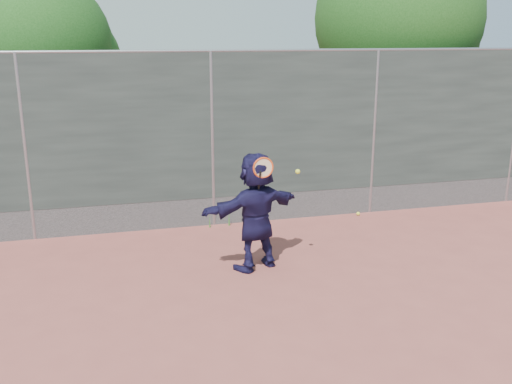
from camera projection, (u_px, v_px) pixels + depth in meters
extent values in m
plane|color=#9E4C42|center=(266.00, 315.00, 6.86)|extent=(80.00, 80.00, 0.00)
imported|color=#19153C|center=(256.00, 211.00, 8.04)|extent=(1.65, 1.03, 1.70)
sphere|color=yellow|center=(358.00, 214.00, 10.62)|extent=(0.07, 0.07, 0.07)
cube|color=#38423D|center=(212.00, 127.00, 9.66)|extent=(20.00, 0.04, 2.50)
cube|color=slate|center=(214.00, 211.00, 10.06)|extent=(20.00, 0.03, 0.50)
cylinder|color=gray|center=(210.00, 51.00, 9.33)|extent=(20.00, 0.05, 0.05)
cylinder|color=gray|center=(25.00, 150.00, 9.01)|extent=(0.06, 0.06, 3.00)
cylinder|color=gray|center=(212.00, 141.00, 9.73)|extent=(0.06, 0.06, 3.00)
cylinder|color=gray|center=(374.00, 134.00, 10.44)|extent=(0.06, 0.06, 3.00)
torus|color=#E64815|center=(263.00, 168.00, 7.69)|extent=(0.29, 0.04, 0.29)
cylinder|color=beige|center=(263.00, 168.00, 7.69)|extent=(0.25, 0.02, 0.25)
cylinder|color=black|center=(259.00, 182.00, 7.75)|extent=(0.04, 0.13, 0.33)
sphere|color=yellow|center=(298.00, 172.00, 7.83)|extent=(0.07, 0.07, 0.07)
cylinder|color=#382314|center=(391.00, 124.00, 12.91)|extent=(0.28, 0.28, 2.60)
sphere|color=#23561C|center=(398.00, 18.00, 12.30)|extent=(3.60, 3.60, 3.60)
sphere|color=#23561C|center=(422.00, 36.00, 12.75)|extent=(2.52, 2.52, 2.52)
cylinder|color=#382314|center=(46.00, 141.00, 11.92)|extent=(0.28, 0.28, 2.20)
sphere|color=#23561C|center=(37.00, 46.00, 11.40)|extent=(3.00, 3.00, 3.00)
sphere|color=#23561C|center=(70.00, 61.00, 11.81)|extent=(2.10, 2.10, 2.10)
cone|color=#387226|center=(229.00, 218.00, 10.04)|extent=(0.03, 0.03, 0.26)
cone|color=#387226|center=(245.00, 216.00, 10.13)|extent=(0.03, 0.03, 0.30)
cone|color=#387226|center=(210.00, 221.00, 9.94)|extent=(0.03, 0.03, 0.22)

